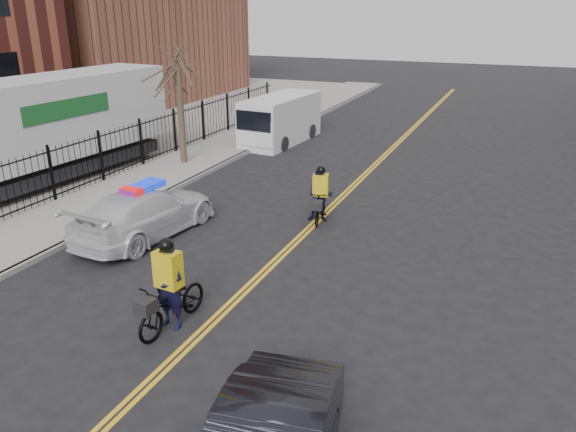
# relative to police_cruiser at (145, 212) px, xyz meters

# --- Properties ---
(ground) EXTENTS (120.00, 120.00, 0.00)m
(ground) POSITION_rel_police_cruiser_xyz_m (4.32, -2.90, -0.73)
(ground) COLOR black
(ground) RESTS_ON ground
(center_line_left) EXTENTS (0.10, 60.00, 0.01)m
(center_line_left) POSITION_rel_police_cruiser_xyz_m (4.24, 5.10, -0.73)
(center_line_left) COLOR gold
(center_line_left) RESTS_ON ground
(center_line_right) EXTENTS (0.10, 60.00, 0.01)m
(center_line_right) POSITION_rel_police_cruiser_xyz_m (4.40, 5.10, -0.73)
(center_line_right) COLOR gold
(center_line_right) RESTS_ON ground
(sidewalk) EXTENTS (3.00, 60.00, 0.15)m
(sidewalk) POSITION_rel_police_cruiser_xyz_m (-3.18, 5.10, -0.66)
(sidewalk) COLOR gray
(sidewalk) RESTS_ON ground
(curb) EXTENTS (0.20, 60.00, 0.15)m
(curb) POSITION_rel_police_cruiser_xyz_m (-1.68, 5.10, -0.66)
(curb) COLOR gray
(curb) RESTS_ON ground
(iron_fence) EXTENTS (0.12, 28.00, 2.00)m
(iron_fence) POSITION_rel_police_cruiser_xyz_m (-4.68, 5.10, 0.27)
(iron_fence) COLOR black
(iron_fence) RESTS_ON ground
(street_tree) EXTENTS (3.20, 3.20, 4.80)m
(street_tree) POSITION_rel_police_cruiser_xyz_m (-3.28, 7.10, 2.80)
(street_tree) COLOR #3C3024
(street_tree) RESTS_ON sidewalk
(police_cruiser) EXTENTS (2.48, 5.17, 1.61)m
(police_cruiser) POSITION_rel_police_cruiser_xyz_m (0.00, 0.00, 0.00)
(police_cruiser) COLOR silver
(police_cruiser) RESTS_ON ground
(cargo_van) EXTENTS (2.37, 5.56, 2.28)m
(cargo_van) POSITION_rel_police_cruiser_xyz_m (-1.19, 12.57, 0.38)
(cargo_van) COLOR silver
(cargo_van) RESTS_ON ground
(semi_trailer) EXTENTS (3.63, 13.00, 4.00)m
(semi_trailer) POSITION_rel_police_cruiser_xyz_m (-6.76, 2.06, 1.54)
(semi_trailer) COLOR silver
(semi_trailer) RESTS_ON ground
(cyclist_near) EXTENTS (0.92, 2.16, 2.07)m
(cyclist_near) POSITION_rel_police_cruiser_xyz_m (3.60, -4.02, -0.01)
(cyclist_near) COLOR black
(cyclist_near) RESTS_ON ground
(cyclist_far) EXTENTS (0.93, 1.88, 1.84)m
(cyclist_far) POSITION_rel_police_cruiser_xyz_m (4.40, 3.15, -0.01)
(cyclist_far) COLOR black
(cyclist_far) RESTS_ON ground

